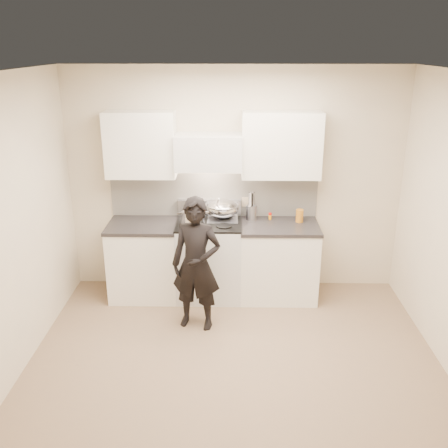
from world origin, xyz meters
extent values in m
plane|color=#7D6449|center=(0.00, 0.00, 0.00)|extent=(4.00, 4.00, 0.00)
cube|color=beige|center=(0.00, 1.75, 1.35)|extent=(4.00, 0.04, 2.70)
cube|color=beige|center=(0.00, -1.75, 1.35)|extent=(4.00, 0.04, 2.70)
cube|color=beige|center=(-2.00, 0.00, 1.35)|extent=(0.04, 3.50, 2.70)
cube|color=white|center=(0.00, 0.00, 2.69)|extent=(4.00, 3.50, 0.02)
cube|color=silver|center=(-0.25, 1.74, 1.19)|extent=(2.50, 0.02, 0.53)
cube|color=#AEAFBA|center=(-0.30, 1.70, 1.03)|extent=(0.76, 0.08, 0.20)
cube|color=silver|center=(-0.30, 1.55, 1.75)|extent=(0.76, 0.40, 0.40)
cylinder|color=silver|center=(-0.30, 1.37, 1.57)|extent=(0.66, 0.02, 0.02)
cube|color=white|center=(0.53, 1.58, 1.83)|extent=(0.90, 0.33, 0.75)
cube|color=white|center=(-1.08, 1.58, 1.83)|extent=(0.80, 0.33, 0.75)
cube|color=beige|center=(0.13, 1.73, 1.10)|extent=(0.08, 0.01, 0.12)
cube|color=silver|center=(-0.30, 1.43, 0.46)|extent=(0.76, 0.65, 0.92)
cube|color=black|center=(-0.30, 1.43, 0.93)|extent=(0.76, 0.65, 0.02)
cube|color=silver|center=(-0.14, 1.54, 0.95)|extent=(0.36, 0.34, 0.01)
cylinder|color=silver|center=(-0.30, 1.13, 0.78)|extent=(0.62, 0.02, 0.02)
cylinder|color=black|center=(-0.48, 1.28, 0.95)|extent=(0.18, 0.18, 0.01)
cylinder|color=black|center=(-0.12, 1.28, 0.95)|extent=(0.18, 0.18, 0.01)
cylinder|color=black|center=(-0.48, 1.57, 0.95)|extent=(0.18, 0.18, 0.01)
cylinder|color=black|center=(-0.12, 1.57, 0.95)|extent=(0.18, 0.18, 0.01)
cube|color=white|center=(0.53, 1.43, 0.44)|extent=(0.90, 0.65, 0.88)
cube|color=black|center=(0.53, 1.43, 0.90)|extent=(0.92, 0.67, 0.04)
cube|color=white|center=(-1.08, 1.43, 0.44)|extent=(0.80, 0.65, 0.88)
cube|color=black|center=(-1.08, 1.43, 0.90)|extent=(0.82, 0.67, 0.04)
ellipsoid|color=silver|center=(-0.14, 1.57, 1.07)|extent=(0.39, 0.39, 0.21)
torus|color=silver|center=(-0.14, 1.57, 1.12)|extent=(0.41, 0.41, 0.02)
ellipsoid|color=beige|center=(-0.14, 1.57, 1.05)|extent=(0.22, 0.22, 0.10)
cylinder|color=white|center=(-0.20, 1.41, 1.18)|extent=(0.07, 0.29, 0.21)
cylinder|color=silver|center=(-0.47, 1.28, 1.05)|extent=(0.28, 0.28, 0.17)
cube|color=silver|center=(-0.63, 1.26, 1.11)|extent=(0.06, 0.03, 0.01)
cube|color=silver|center=(-0.32, 1.30, 1.11)|extent=(0.06, 0.03, 0.01)
cylinder|color=#AEAFBA|center=(0.20, 1.59, 1.01)|extent=(0.13, 0.13, 0.18)
cylinder|color=black|center=(0.23, 1.60, 1.10)|extent=(0.01, 0.01, 0.32)
cylinder|color=white|center=(0.22, 1.62, 1.10)|extent=(0.01, 0.01, 0.32)
cylinder|color=#AEAFBA|center=(0.19, 1.62, 1.10)|extent=(0.01, 0.01, 0.32)
cylinder|color=black|center=(0.18, 1.61, 1.10)|extent=(0.01, 0.01, 0.32)
cylinder|color=#AEAFBA|center=(0.17, 1.58, 1.10)|extent=(0.01, 0.01, 0.32)
cylinder|color=white|center=(0.19, 1.57, 1.10)|extent=(0.01, 0.01, 0.32)
cylinder|color=black|center=(0.21, 1.56, 1.10)|extent=(0.01, 0.01, 0.32)
cylinder|color=#AEAFBA|center=(0.23, 1.58, 1.10)|extent=(0.01, 0.01, 0.32)
cylinder|color=orange|center=(0.43, 1.60, 0.95)|extent=(0.03, 0.03, 0.06)
cylinder|color=#D50900|center=(0.43, 1.60, 0.99)|extent=(0.04, 0.04, 0.02)
cylinder|color=#B96F1B|center=(0.77, 1.52, 1.00)|extent=(0.09, 0.09, 0.15)
imported|color=black|center=(-0.40, 0.71, 0.73)|extent=(0.60, 0.46, 1.45)
camera|label=1|loc=(-0.02, -4.06, 2.92)|focal=40.00mm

